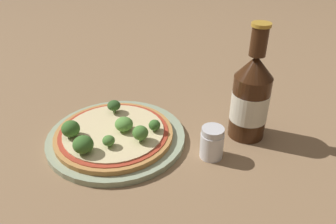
# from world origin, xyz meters

# --- Properties ---
(ground_plane) EXTENTS (3.00, 3.00, 0.00)m
(ground_plane) POSITION_xyz_m (0.00, 0.00, 0.00)
(ground_plane) COLOR #846647
(plate) EXTENTS (0.27, 0.27, 0.01)m
(plate) POSITION_xyz_m (-0.02, -0.02, 0.01)
(plate) COLOR #93A384
(plate) RESTS_ON ground_plane
(pizza) EXTENTS (0.23, 0.23, 0.01)m
(pizza) POSITION_xyz_m (-0.02, -0.03, 0.02)
(pizza) COLOR #B77F42
(pizza) RESTS_ON plate
(broccoli_floret_0) EXTENTS (0.02, 0.02, 0.02)m
(broccoli_floret_0) POSITION_xyz_m (0.05, -0.00, 0.04)
(broccoli_floret_0) COLOR #6B8E51
(broccoli_floret_0) RESTS_ON pizza
(broccoli_floret_1) EXTENTS (0.02, 0.02, 0.02)m
(broccoli_floret_1) POSITION_xyz_m (-0.00, -0.08, 0.04)
(broccoli_floret_1) COLOR #6B8E51
(broccoli_floret_1) RESTS_ON pizza
(broccoli_floret_2) EXTENTS (0.04, 0.04, 0.03)m
(broccoli_floret_2) POSITION_xyz_m (-0.03, -0.11, 0.04)
(broccoli_floret_2) COLOR #6B8E51
(broccoli_floret_2) RESTS_ON pizza
(broccoli_floret_3) EXTENTS (0.03, 0.03, 0.03)m
(broccoli_floret_3) POSITION_xyz_m (0.04, -0.04, 0.04)
(broccoli_floret_3) COLOR #6B8E51
(broccoli_floret_3) RESTS_ON pizza
(broccoli_floret_4) EXTENTS (0.03, 0.03, 0.03)m
(broccoli_floret_4) POSITION_xyz_m (-0.08, -0.08, 0.04)
(broccoli_floret_4) COLOR #6B8E51
(broccoli_floret_4) RESTS_ON pizza
(broccoli_floret_5) EXTENTS (0.03, 0.03, 0.03)m
(broccoli_floret_5) POSITION_xyz_m (-0.00, -0.02, 0.04)
(broccoli_floret_5) COLOR #6B8E51
(broccoli_floret_5) RESTS_ON pizza
(broccoli_floret_6) EXTENTS (0.03, 0.03, 0.03)m
(broccoli_floret_6) POSITION_xyz_m (-0.05, 0.03, 0.04)
(broccoli_floret_6) COLOR #6B8E51
(broccoli_floret_6) RESTS_ON pizza
(beer_bottle) EXTENTS (0.07, 0.07, 0.23)m
(beer_bottle) POSITION_xyz_m (0.21, 0.09, 0.08)
(beer_bottle) COLOR #381E0F
(beer_bottle) RESTS_ON ground_plane
(pepper_shaker) EXTENTS (0.04, 0.04, 0.06)m
(pepper_shaker) POSITION_xyz_m (0.17, -0.00, 0.03)
(pepper_shaker) COLOR silver
(pepper_shaker) RESTS_ON ground_plane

